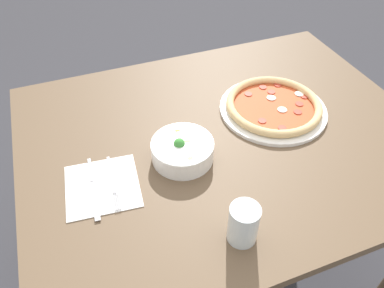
{
  "coord_description": "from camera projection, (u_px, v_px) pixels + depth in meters",
  "views": [
    {
      "loc": [
        0.41,
        0.77,
        1.54
      ],
      "look_at": [
        0.12,
        0.03,
        0.78
      ],
      "focal_mm": 35.0,
      "sensor_mm": 36.0,
      "label": 1
    }
  ],
  "objects": [
    {
      "name": "fork",
      "position": [
        113.0,
        181.0,
        1.01
      ],
      "size": [
        0.02,
        0.2,
        0.0
      ],
      "rotation": [
        0.0,
        0.0,
        1.5
      ],
      "color": "silver",
      "rests_on": "napkin"
    },
    {
      "name": "bowl",
      "position": [
        182.0,
        149.0,
        1.06
      ],
      "size": [
        0.18,
        0.18,
        0.08
      ],
      "color": "white",
      "rests_on": "dining_table"
    },
    {
      "name": "knife",
      "position": [
        93.0,
        185.0,
        1.0
      ],
      "size": [
        0.03,
        0.22,
        0.01
      ],
      "rotation": [
        0.0,
        0.0,
        1.5
      ],
      "color": "silver",
      "rests_on": "napkin"
    },
    {
      "name": "ground_plane",
      "position": [
        215.0,
        259.0,
        1.69
      ],
      "size": [
        8.0,
        8.0,
        0.0
      ],
      "primitive_type": "plane",
      "color": "#333338"
    },
    {
      "name": "napkin",
      "position": [
        102.0,
        186.0,
        1.0
      ],
      "size": [
        0.21,
        0.21,
        0.0
      ],
      "color": "white",
      "rests_on": "dining_table"
    },
    {
      "name": "glass",
      "position": [
        243.0,
        224.0,
        0.86
      ],
      "size": [
        0.07,
        0.07,
        0.11
      ],
      "color": "silver",
      "rests_on": "dining_table"
    },
    {
      "name": "pizza",
      "position": [
        273.0,
        106.0,
        1.23
      ],
      "size": [
        0.35,
        0.35,
        0.04
      ],
      "color": "white",
      "rests_on": "dining_table"
    },
    {
      "name": "dining_table",
      "position": [
        224.0,
        156.0,
        1.23
      ],
      "size": [
        1.24,
        0.97,
        0.76
      ],
      "color": "brown",
      "rests_on": "ground_plane"
    }
  ]
}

